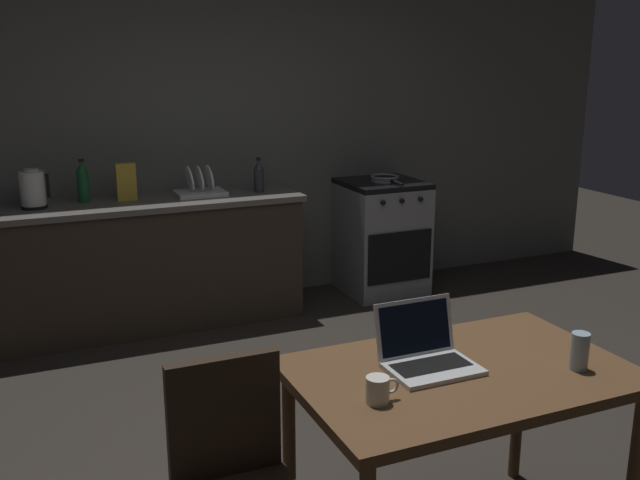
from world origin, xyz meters
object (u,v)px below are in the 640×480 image
Objects in this scene: coffee_mug at (378,390)px; drinking_glass at (580,351)px; stove_oven at (381,237)px; dining_table at (461,390)px; chair at (235,479)px; frying_pan at (385,178)px; laptop at (427,355)px; bottle at (259,176)px; bottle_b at (83,182)px; cereal_box at (126,182)px; electric_kettle at (33,190)px; dish_rack at (200,189)px.

coffee_mug is 0.78m from drinking_glass.
stove_oven is 3.15m from dining_table.
frying_pan is at bearing 45.45° from chair.
laptop is at bearing 154.28° from drinking_glass.
stove_oven is 3.63× the size of bottle.
coffee_mug is (0.45, -0.11, 0.28)m from chair.
stove_oven is 3.10× the size of bottle_b.
drinking_glass is (0.38, -0.16, 0.15)m from dining_table.
bottle_b is at bearing 108.21° from dining_table.
stove_oven is 2.26× the size of frying_pan.
laptop is 1.27× the size of cereal_box.
bottle_b reaches higher than cereal_box.
drinking_glass is at bearing -70.48° from cereal_box.
laptop is 3.10m from frying_pan.
frying_pan reaches higher than coffee_mug.
laptop is at bearing -115.80° from frying_pan.
chair is (-0.85, 0.01, -0.15)m from dining_table.
electric_kettle is at bearing 115.38° from laptop.
laptop is 2.74× the size of coffee_mug.
coffee_mug is at bearing -165.46° from dining_table.
dish_rack is at bearing -2.30° from cereal_box.
cereal_box is at bearing 103.63° from dining_table.
stove_oven is 3.43m from coffee_mug.
drinking_glass is at bearing -16.35° from chair.
cereal_box is at bearing 78.93° from chair.
bottle_b reaches higher than chair.
drinking_glass is (0.18, -3.01, -0.18)m from bottle.
cereal_box is (-0.71, 2.91, 0.34)m from dining_table.
drinking_glass is 3.12m from dish_rack.
bottle_b reaches higher than dining_table.
bottle_b is (-0.98, 2.97, 0.35)m from dining_table.
laptop is (-0.10, 0.07, 0.13)m from dining_table.
electric_kettle is 0.88× the size of bottle_b.
electric_kettle reaches higher than frying_pan.
cereal_box reaches higher than dining_table.
electric_kettle reaches higher than dining_table.
bottle is 0.73× the size of dish_rack.
dining_table is 0.86m from chair.
dining_table is 3.19m from electric_kettle.
chair is at bearing 179.20° from dining_table.
laptop is at bearing -67.16° from electric_kettle.
dining_table is 3.55× the size of dish_rack.
cereal_box reaches higher than laptop.
electric_kettle is (-0.44, 2.88, 0.49)m from chair.
electric_kettle is at bearing -180.00° from dish_rack.
dish_rack is at bearing 86.45° from coffee_mug.
laptop is 1.11× the size of bottle_b.
bottle_b is (-2.21, 0.08, 0.58)m from stove_oven.
stove_oven is at bearing 2.65° from bottle.
dining_table is 3.02m from cereal_box.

